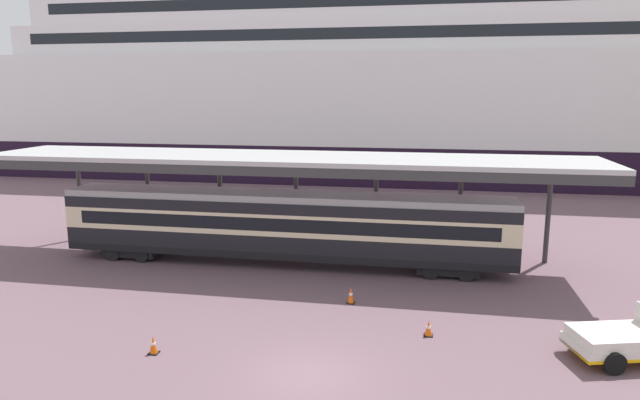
{
  "coord_description": "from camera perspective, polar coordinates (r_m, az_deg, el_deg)",
  "views": [
    {
      "loc": [
        3.73,
        -17.62,
        9.62
      ],
      "look_at": [
        -1.18,
        8.53,
        4.5
      ],
      "focal_mm": 31.7,
      "sensor_mm": 36.0,
      "label": 1
    }
  ],
  "objects": [
    {
      "name": "traffic_cone_far",
      "position": [
        26.43,
        3.12,
        -9.58
      ],
      "size": [
        0.36,
        0.36,
        0.78
      ],
      "color": "black",
      "rests_on": "ground"
    },
    {
      "name": "ground_plane",
      "position": [
        20.42,
        -1.22,
        -17.22
      ],
      "size": [
        400.0,
        400.0,
        0.0
      ],
      "primitive_type": "plane",
      "color": "#6D515B"
    },
    {
      "name": "traffic_cone_near",
      "position": [
        22.58,
        -16.47,
        -13.86
      ],
      "size": [
        0.36,
        0.36,
        0.69
      ],
      "color": "black",
      "rests_on": "ground"
    },
    {
      "name": "platform_canopy",
      "position": [
        31.47,
        -3.54,
        3.92
      ],
      "size": [
        34.01,
        5.97,
        6.13
      ],
      "color": "#B6B6B6",
      "rests_on": "ground"
    },
    {
      "name": "cruise_ship",
      "position": [
        72.47,
        18.72,
        12.46
      ],
      "size": [
        120.72,
        30.44,
        35.42
      ],
      "color": "black",
      "rests_on": "ground"
    },
    {
      "name": "train_carriage",
      "position": [
        31.62,
        -3.68,
        -2.49
      ],
      "size": [
        25.07,
        2.81,
        4.11
      ],
      "color": "black",
      "rests_on": "ground"
    },
    {
      "name": "traffic_cone_mid",
      "position": [
        23.53,
        10.9,
        -12.61
      ],
      "size": [
        0.36,
        0.36,
        0.64
      ],
      "color": "black",
      "rests_on": "ground"
    }
  ]
}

